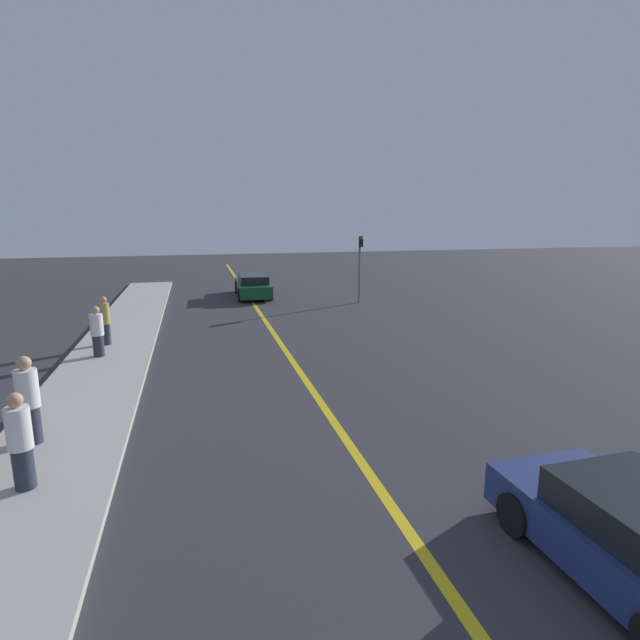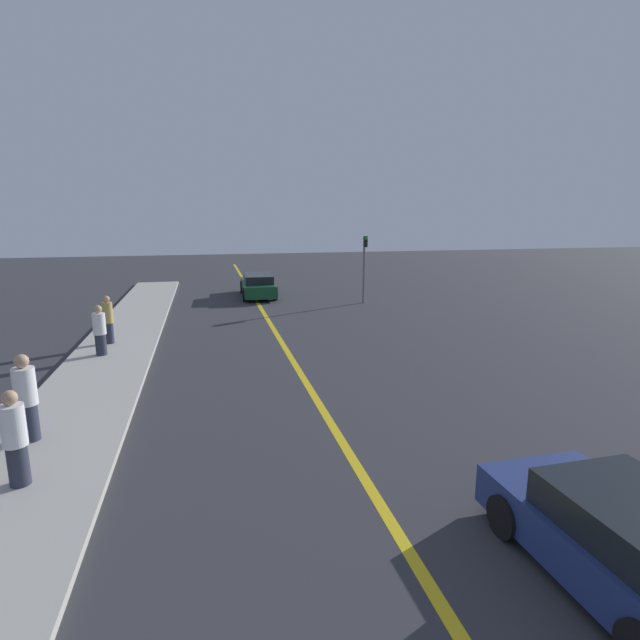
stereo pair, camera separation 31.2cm
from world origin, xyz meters
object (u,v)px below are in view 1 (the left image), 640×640
Objects in this scene: car_near_right_lane at (638,538)px; traffic_light at (360,262)px; pedestrian_far_standing at (97,332)px; pedestrian_mid_group at (28,401)px; pedestrian_by_sign at (105,321)px; pedestrian_near_curb at (20,442)px; car_ahead_center at (253,286)px.

traffic_light is (3.06, 20.29, 1.57)m from car_near_right_lane.
car_near_right_lane is 14.94m from pedestrian_far_standing.
traffic_light reaches higher than car_near_right_lane.
pedestrian_mid_group reaches higher than pedestrian_by_sign.
pedestrian_mid_group is (-0.39, 1.84, 0.06)m from pedestrian_near_curb.
pedestrian_mid_group is 1.10× the size of pedestrian_far_standing.
pedestrian_mid_group is at bearing 101.90° from pedestrian_near_curb.
car_near_right_lane is 0.82× the size of car_ahead_center.
pedestrian_mid_group is 1.06× the size of pedestrian_by_sign.
car_near_right_lane is at bearing -34.59° from pedestrian_mid_group.
traffic_light is at bearing -31.39° from car_ahead_center.
pedestrian_by_sign is at bearing -150.73° from traffic_light.
car_ahead_center is (-2.16, 23.67, 0.02)m from car_near_right_lane.
pedestrian_far_standing is (-6.29, -11.35, 0.32)m from car_ahead_center.
pedestrian_mid_group is (-8.65, 5.97, 0.42)m from car_near_right_lane.
traffic_light is (11.71, 14.32, 1.15)m from pedestrian_mid_group.
car_near_right_lane is 20.58m from traffic_light.
pedestrian_far_standing reaches higher than car_near_right_lane.
pedestrian_near_curb is 0.93× the size of pedestrian_mid_group.
pedestrian_far_standing is 0.96× the size of pedestrian_by_sign.
car_ahead_center is 12.99m from pedestrian_far_standing.
traffic_light is at bearing 50.73° from pedestrian_mid_group.
pedestrian_mid_group is at bearing -108.59° from car_ahead_center.
car_ahead_center is 2.76× the size of pedestrian_by_sign.
traffic_light is at bearing 54.98° from pedestrian_near_curb.
car_ahead_center is 2.86× the size of pedestrian_far_standing.
pedestrian_far_standing is at bearing 91.34° from pedestrian_near_curb.
traffic_light reaches higher than pedestrian_mid_group.
car_near_right_lane is 2.36× the size of pedestrian_far_standing.
pedestrian_mid_group reaches higher than pedestrian_far_standing.
pedestrian_by_sign is at bearing 88.58° from pedestrian_mid_group.
pedestrian_far_standing is 1.52m from pedestrian_by_sign.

